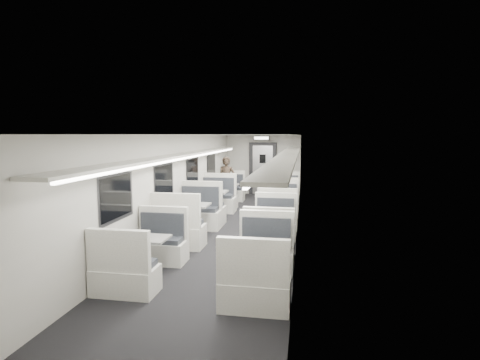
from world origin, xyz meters
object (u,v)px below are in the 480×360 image
at_px(exit_sign, 262,138).
at_px(booth_right_b, 280,209).
at_px(booth_right_a, 284,196).
at_px(booth_right_d, 261,266).
at_px(booth_left_c, 190,220).
at_px(passenger, 226,181).
at_px(booth_left_d, 145,256).
at_px(booth_right_c, 272,232).
at_px(booth_left_a, 226,194).
at_px(booth_left_b, 211,204).
at_px(vestibule_door, 263,169).

bearing_deg(exit_sign, booth_right_b, -76.87).
height_order(booth_right_a, booth_right_d, booth_right_a).
xyz_separation_m(booth_left_c, exit_sign, (1.00, 6.14, 1.88)).
bearing_deg(passenger, booth_left_d, -85.09).
xyz_separation_m(booth_right_c, booth_right_d, (0.00, -2.15, 0.00)).
height_order(booth_left_a, booth_right_c, booth_left_a).
bearing_deg(booth_left_b, booth_right_a, 46.06).
distance_m(booth_right_b, passenger, 3.01).
bearing_deg(booth_left_d, booth_right_d, -4.55).
xyz_separation_m(booth_left_d, vestibule_door, (1.00, 9.16, 0.69)).
xyz_separation_m(booth_left_a, booth_right_c, (2.00, -4.77, -0.01)).
xyz_separation_m(booth_left_d, booth_right_c, (2.00, 1.99, 0.00)).
bearing_deg(booth_right_b, booth_right_c, -90.00).
relative_size(booth_right_d, vestibule_door, 0.94).
relative_size(booth_right_b, booth_right_d, 1.02).
height_order(passenger, vestibule_door, vestibule_door).
height_order(booth_left_a, booth_left_b, booth_left_b).
height_order(booth_left_d, booth_right_d, booth_right_d).
bearing_deg(vestibule_door, booth_right_b, -78.18).
xyz_separation_m(booth_right_b, booth_right_c, (0.00, -2.40, -0.01)).
relative_size(booth_left_b, booth_right_a, 1.10).
distance_m(booth_left_d, vestibule_door, 9.25).
bearing_deg(booth_right_a, vestibule_door, 112.27).
xyz_separation_m(booth_right_a, booth_right_d, (0.00, -6.88, -0.01)).
bearing_deg(booth_right_b, exit_sign, 103.13).
bearing_deg(booth_right_a, booth_left_d, -106.57).
bearing_deg(vestibule_door, passenger, -110.71).
distance_m(booth_left_c, booth_left_d, 2.54).
bearing_deg(booth_right_b, vestibule_door, 101.82).
xyz_separation_m(booth_left_d, exit_sign, (1.00, 8.68, 1.93)).
bearing_deg(booth_right_a, booth_right_d, -90.00).
bearing_deg(booth_right_c, booth_left_b, 126.95).
bearing_deg(exit_sign, booth_right_a, -62.90).
bearing_deg(passenger, booth_right_b, -43.36).
distance_m(booth_right_c, exit_sign, 7.03).
relative_size(booth_right_d, exit_sign, 3.18).
height_order(booth_left_c, booth_right_b, booth_left_c).
bearing_deg(booth_left_d, passenger, 89.69).
bearing_deg(booth_left_b, booth_left_c, -90.00).
bearing_deg(booth_right_d, exit_sign, 96.46).
height_order(booth_left_b, booth_right_c, booth_left_b).
relative_size(booth_left_b, exit_sign, 3.61).
bearing_deg(booth_left_b, booth_right_c, -53.05).
bearing_deg(booth_left_b, booth_left_a, 90.00).
height_order(booth_left_c, booth_right_a, booth_left_c).
height_order(booth_left_d, vestibule_door, vestibule_door).
height_order(booth_right_c, passenger, passenger).
distance_m(booth_right_a, passenger, 2.02).
height_order(booth_left_d, passenger, passenger).
bearing_deg(booth_right_b, booth_left_a, 130.20).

